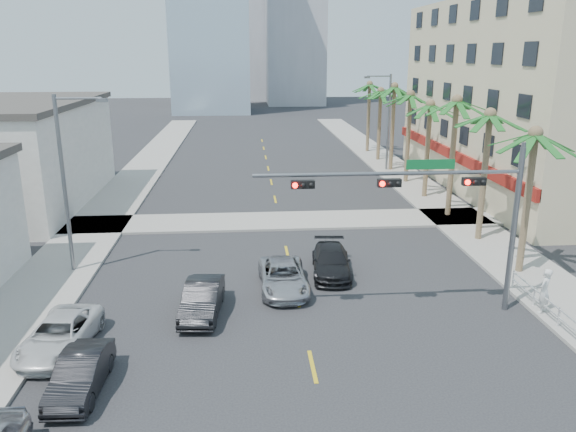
# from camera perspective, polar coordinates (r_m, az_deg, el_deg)

# --- Properties ---
(sidewalk_right) EXTENTS (4.00, 120.00, 0.15)m
(sidewalk_right) POSITION_cam_1_polar(r_m,az_deg,el_deg) (38.22, 17.67, -0.93)
(sidewalk_right) COLOR gray
(sidewalk_right) RESTS_ON ground
(sidewalk_left) EXTENTS (4.00, 120.00, 0.15)m
(sidewalk_left) POSITION_cam_1_polar(r_m,az_deg,el_deg) (36.76, -19.61, -1.79)
(sidewalk_left) COLOR gray
(sidewalk_left) RESTS_ON ground
(sidewalk_cross) EXTENTS (80.00, 4.00, 0.15)m
(sidewalk_cross) POSITION_cam_1_polar(r_m,az_deg,el_deg) (37.43, -0.80, -0.50)
(sidewalk_cross) COLOR gray
(sidewalk_cross) RESTS_ON ground
(building_right) EXTENTS (15.25, 28.00, 15.00)m
(building_right) POSITION_cam_1_polar(r_m,az_deg,el_deg) (50.16, 24.95, 10.94)
(building_right) COLOR beige
(building_right) RESTS_ON ground
(building_left_far) EXTENTS (11.00, 18.00, 7.20)m
(building_left_far) POSITION_cam_1_polar(r_m,az_deg,el_deg) (45.76, -26.65, 5.40)
(building_left_far) COLOR beige
(building_left_far) RESTS_ON ground
(tower_far_center) EXTENTS (16.00, 16.00, 42.00)m
(tower_far_center) POSITION_cam_1_polar(r_m,az_deg,el_deg) (139.13, -5.10, 20.41)
(tower_far_center) COLOR #ADADB2
(tower_far_center) RESTS_ON ground
(traffic_signal_mast) EXTENTS (11.12, 0.54, 7.20)m
(traffic_signal_mast) POSITION_cam_1_polar(r_m,az_deg,el_deg) (23.89, 15.41, 1.57)
(traffic_signal_mast) COLOR slate
(traffic_signal_mast) RESTS_ON ground
(palm_tree_0) EXTENTS (4.80, 4.80, 7.80)m
(palm_tree_0) POSITION_cam_1_polar(r_m,az_deg,el_deg) (29.51, 23.84, 7.51)
(palm_tree_0) COLOR brown
(palm_tree_0) RESTS_ON ground
(palm_tree_1) EXTENTS (4.80, 4.80, 8.16)m
(palm_tree_1) POSITION_cam_1_polar(r_m,az_deg,el_deg) (34.11, 19.84, 9.53)
(palm_tree_1) COLOR brown
(palm_tree_1) RESTS_ON ground
(palm_tree_2) EXTENTS (4.80, 4.80, 8.52)m
(palm_tree_2) POSITION_cam_1_polar(r_m,az_deg,el_deg) (38.86, 16.78, 11.03)
(palm_tree_2) COLOR brown
(palm_tree_2) RESTS_ON ground
(palm_tree_3) EXTENTS (4.80, 4.80, 7.80)m
(palm_tree_3) POSITION_cam_1_polar(r_m,az_deg,el_deg) (43.80, 14.27, 10.82)
(palm_tree_3) COLOR brown
(palm_tree_3) RESTS_ON ground
(palm_tree_4) EXTENTS (4.80, 4.80, 8.16)m
(palm_tree_4) POSITION_cam_1_polar(r_m,az_deg,el_deg) (48.71, 12.35, 11.86)
(palm_tree_4) COLOR brown
(palm_tree_4) RESTS_ON ground
(palm_tree_5) EXTENTS (4.80, 4.80, 8.52)m
(palm_tree_5) POSITION_cam_1_polar(r_m,az_deg,el_deg) (53.68, 10.77, 12.70)
(palm_tree_5) COLOR brown
(palm_tree_5) RESTS_ON ground
(palm_tree_6) EXTENTS (4.80, 4.80, 7.80)m
(palm_tree_6) POSITION_cam_1_polar(r_m,az_deg,el_deg) (58.75, 9.41, 12.37)
(palm_tree_6) COLOR brown
(palm_tree_6) RESTS_ON ground
(palm_tree_7) EXTENTS (4.80, 4.80, 8.16)m
(palm_tree_7) POSITION_cam_1_polar(r_m,az_deg,el_deg) (63.79, 8.30, 13.03)
(palm_tree_7) COLOR brown
(palm_tree_7) RESTS_ON ground
(streetlight_left) EXTENTS (2.55, 0.25, 9.00)m
(streetlight_left) POSITION_cam_1_polar(r_m,az_deg,el_deg) (29.68, -21.51, 3.82)
(streetlight_left) COLOR slate
(streetlight_left) RESTS_ON ground
(streetlight_right) EXTENTS (2.55, 0.25, 9.00)m
(streetlight_right) POSITION_cam_1_polar(r_m,az_deg,el_deg) (53.76, 9.99, 9.83)
(streetlight_right) COLOR slate
(streetlight_right) RESTS_ON ground
(guardrail) EXTENTS (0.08, 8.08, 1.00)m
(guardrail) POSITION_cam_1_polar(r_m,az_deg,el_deg) (25.56, 25.83, -9.01)
(guardrail) COLOR silver
(guardrail) RESTS_ON ground
(car_parked_mid) EXTENTS (1.49, 3.97, 1.29)m
(car_parked_mid) POSITION_cam_1_polar(r_m,az_deg,el_deg) (20.51, -20.33, -14.80)
(car_parked_mid) COLOR black
(car_parked_mid) RESTS_ON ground
(car_parked_far) EXTENTS (2.56, 4.80, 1.28)m
(car_parked_far) POSITION_cam_1_polar(r_m,az_deg,el_deg) (23.31, -22.18, -11.10)
(car_parked_far) COLOR silver
(car_parked_far) RESTS_ON ground
(car_lane_left) EXTENTS (1.84, 4.39, 1.41)m
(car_lane_left) POSITION_cam_1_polar(r_m,az_deg,el_deg) (24.64, -8.71, -8.33)
(car_lane_left) COLOR black
(car_lane_left) RESTS_ON ground
(car_lane_center) EXTENTS (2.28, 4.78, 1.32)m
(car_lane_center) POSITION_cam_1_polar(r_m,az_deg,el_deg) (26.75, -0.49, -6.19)
(car_lane_center) COLOR #B1B1B6
(car_lane_center) RESTS_ON ground
(car_lane_right) EXTENTS (2.29, 4.77, 1.34)m
(car_lane_right) POSITION_cam_1_polar(r_m,az_deg,el_deg) (28.69, 4.41, -4.62)
(car_lane_right) COLOR black
(car_lane_right) RESTS_ON ground
(pedestrian) EXTENTS (0.86, 0.83, 1.99)m
(pedestrian) POSITION_cam_1_polar(r_m,az_deg,el_deg) (26.40, 24.59, -6.93)
(pedestrian) COLOR silver
(pedestrian) RESTS_ON sidewalk_right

